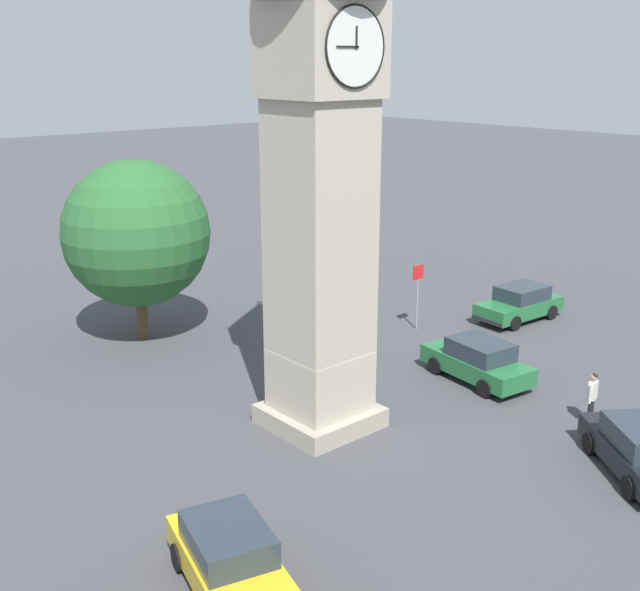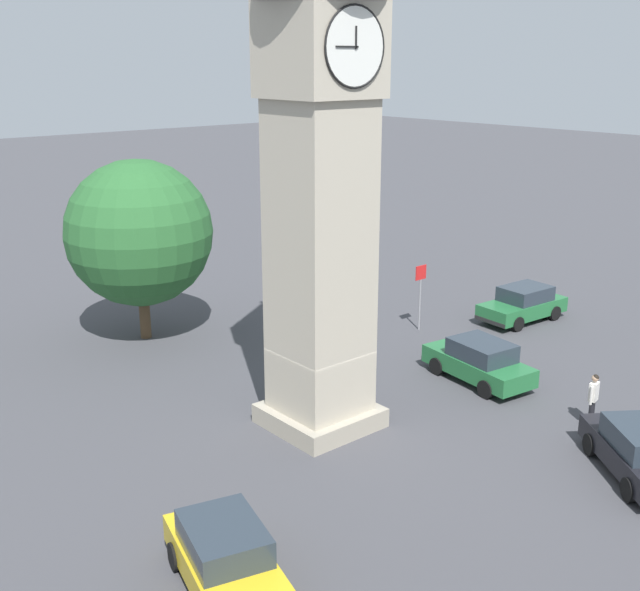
{
  "view_description": "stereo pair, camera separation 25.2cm",
  "coord_description": "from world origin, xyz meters",
  "views": [
    {
      "loc": [
        14.54,
        16.7,
        10.95
      ],
      "look_at": [
        0.0,
        0.0,
        4.22
      ],
      "focal_mm": 43.63,
      "sensor_mm": 36.0,
      "label": 1
    },
    {
      "loc": [
        14.35,
        16.86,
        10.95
      ],
      "look_at": [
        0.0,
        0.0,
        4.22
      ],
      "focal_mm": 43.63,
      "sensor_mm": 36.0,
      "label": 2
    }
  ],
  "objects": [
    {
      "name": "car_silver_kerb",
      "position": [
        -4.56,
        8.06,
        0.76
      ],
      "size": [
        3.79,
        4.33,
        1.53
      ],
      "color": "black",
      "rests_on": "ground"
    },
    {
      "name": "car_white_side",
      "position": [
        -6.48,
        1.05,
        0.76
      ],
      "size": [
        2.21,
        4.31,
        1.53
      ],
      "color": "#236B38",
      "rests_on": "ground"
    },
    {
      "name": "car_blue_kerb",
      "position": [
        6.68,
        4.77,
        0.76
      ],
      "size": [
        2.7,
        4.42,
        1.53
      ],
      "color": "gold",
      "rests_on": "ground"
    },
    {
      "name": "car_red_corner",
      "position": [
        -13.28,
        -1.96,
        0.76
      ],
      "size": [
        4.24,
        2.03,
        1.53
      ],
      "color": "#236B38",
      "rests_on": "ground"
    },
    {
      "name": "clock_tower",
      "position": [
        0.0,
        0.0,
        10.47
      ],
      "size": [
        3.69,
        3.69,
        17.98
      ],
      "color": "#A59C89",
      "rests_on": "ground"
    },
    {
      "name": "pedestrian",
      "position": [
        -6.43,
        5.52,
        1.01
      ],
      "size": [
        0.55,
        0.3,
        1.69
      ],
      "color": "black",
      "rests_on": "ground"
    },
    {
      "name": "ground_plane",
      "position": [
        0.0,
        0.0,
        0.0
      ],
      "size": [
        200.0,
        200.0,
        0.0
      ],
      "primitive_type": "plane",
      "color": "#424247"
    },
    {
      "name": "road_sign",
      "position": [
        -8.97,
        -4.08,
        1.9
      ],
      "size": [
        0.6,
        0.07,
        2.8
      ],
      "color": "gray",
      "rests_on": "ground"
    },
    {
      "name": "tree",
      "position": [
        0.3,
        -10.7,
        4.38
      ],
      "size": [
        5.83,
        5.83,
        7.3
      ],
      "color": "brown",
      "rests_on": "ground"
    }
  ]
}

